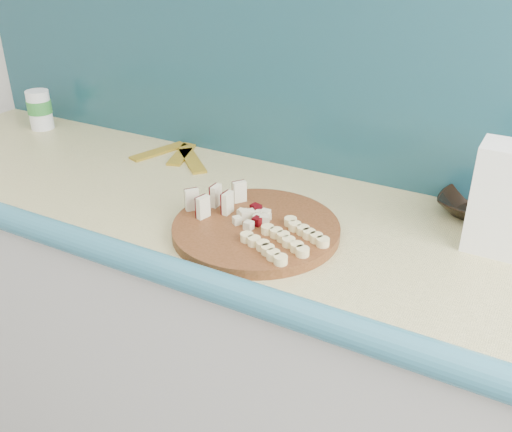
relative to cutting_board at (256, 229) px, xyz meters
name	(u,v)px	position (x,y,z in m)	size (l,w,h in m)	color
kitchen_counter	(249,359)	(-0.07, 0.09, -0.46)	(2.20, 0.63, 0.91)	silver
backsplash	(304,74)	(-0.07, 0.38, 0.24)	(2.20, 0.02, 0.50)	teal
cutting_board	(256,229)	(0.00, 0.00, 0.00)	(0.36, 0.36, 0.02)	#46250F
apple_wedges	(216,199)	(-0.11, 0.02, 0.04)	(0.10, 0.14, 0.05)	#F5EFC4
apple_chunks	(250,217)	(-0.02, 0.01, 0.02)	(0.06, 0.06, 0.02)	#F8F0C6
banana_slices	(286,240)	(0.09, -0.04, 0.02)	(0.17, 0.17, 0.02)	#FFE99B
brown_bowl	(478,206)	(0.40, 0.32, 0.01)	(0.17, 0.17, 0.04)	black
flour_bag	(507,200)	(0.46, 0.18, 0.10)	(0.13, 0.09, 0.22)	white
canister	(40,109)	(-0.92, 0.27, 0.05)	(0.08, 0.08, 0.12)	white
banana_peel	(178,155)	(-0.41, 0.28, -0.01)	(0.25, 0.20, 0.01)	gold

